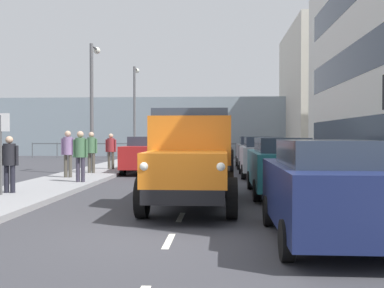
# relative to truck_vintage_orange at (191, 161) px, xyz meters

# --- Properties ---
(ground_plane) EXTENTS (80.00, 80.00, 0.00)m
(ground_plane) POSITION_rel_truck_vintage_orange_xyz_m (0.14, -6.69, -1.18)
(ground_plane) COLOR #38383D
(sidewalk_left) EXTENTS (2.60, 35.28, 0.15)m
(sidewalk_left) POSITION_rel_truck_vintage_orange_xyz_m (-4.75, -6.69, -1.10)
(sidewalk_left) COLOR gray
(sidewalk_left) RESTS_ON ground_plane
(sidewalk_right) EXTENTS (2.60, 35.28, 0.15)m
(sidewalk_right) POSITION_rel_truck_vintage_orange_xyz_m (5.03, -6.69, -1.10)
(sidewalk_right) COLOR gray
(sidewalk_right) RESTS_ON ground_plane
(road_centreline_markings) EXTENTS (0.12, 31.22, 0.01)m
(road_centreline_markings) POSITION_rel_truck_vintage_orange_xyz_m (0.14, -6.32, -1.17)
(road_centreline_markings) COLOR silver
(road_centreline_markings) RESTS_ON ground_plane
(building_far_block) EXTENTS (6.97, 11.52, 10.20)m
(building_far_block) POSITION_rel_truck_vintage_orange_xyz_m (-9.53, -25.52, 3.92)
(building_far_block) COLOR beige
(building_far_block) RESTS_ON ground_plane
(sea_horizon) EXTENTS (80.00, 0.80, 5.00)m
(sea_horizon) POSITION_rel_truck_vintage_orange_xyz_m (0.14, -27.33, 1.32)
(sea_horizon) COLOR #84939E
(sea_horizon) RESTS_ON ground_plane
(seawall_railing) EXTENTS (28.08, 0.08, 1.20)m
(seawall_railing) POSITION_rel_truck_vintage_orange_xyz_m (0.14, -23.73, -0.26)
(seawall_railing) COLOR #4C5156
(seawall_railing) RESTS_ON ground_plane
(truck_vintage_orange) EXTENTS (2.17, 5.64, 2.43)m
(truck_vintage_orange) POSITION_rel_truck_vintage_orange_xyz_m (0.00, 0.00, 0.00)
(truck_vintage_orange) COLOR black
(truck_vintage_orange) RESTS_ON ground_plane
(car_navy_kerbside_near) EXTENTS (1.81, 4.08, 1.72)m
(car_navy_kerbside_near) POSITION_rel_truck_vintage_orange_xyz_m (-2.49, 3.27, -0.28)
(car_navy_kerbside_near) COLOR navy
(car_navy_kerbside_near) RESTS_ON ground_plane
(car_teal_kerbside_1) EXTENTS (1.78, 4.43, 1.72)m
(car_teal_kerbside_1) POSITION_rel_truck_vintage_orange_xyz_m (-2.49, -2.67, -0.28)
(car_teal_kerbside_1) COLOR #1E6670
(car_teal_kerbside_1) RESTS_ON ground_plane
(car_silver_kerbside_2) EXTENTS (1.90, 3.81, 1.72)m
(car_silver_kerbside_2) POSITION_rel_truck_vintage_orange_xyz_m (-2.49, -8.58, -0.28)
(car_silver_kerbside_2) COLOR #B7BABF
(car_silver_kerbside_2) RESTS_ON ground_plane
(car_grey_kerbside_3) EXTENTS (1.89, 3.90, 1.72)m
(car_grey_kerbside_3) POSITION_rel_truck_vintage_orange_xyz_m (-2.49, -13.65, -0.28)
(car_grey_kerbside_3) COLOR slate
(car_grey_kerbside_3) RESTS_ON ground_plane
(car_red_oppositeside_0) EXTENTS (1.86, 4.41, 1.72)m
(car_red_oppositeside_0) POSITION_rel_truck_vintage_orange_xyz_m (2.78, -10.17, -0.28)
(car_red_oppositeside_0) COLOR #B21E1E
(car_red_oppositeside_0) RESTS_ON ground_plane
(car_white_oppositeside_1) EXTENTS (1.82, 4.62, 1.72)m
(car_white_oppositeside_1) POSITION_rel_truck_vintage_orange_xyz_m (2.78, -16.71, -0.28)
(car_white_oppositeside_1) COLOR white
(car_white_oppositeside_1) RESTS_ON ground_plane
(car_maroon_oppositeside_2) EXTENTS (1.85, 4.59, 1.72)m
(car_maroon_oppositeside_2) POSITION_rel_truck_vintage_orange_xyz_m (2.78, -23.75, -0.28)
(car_maroon_oppositeside_2) COLOR maroon
(car_maroon_oppositeside_2) RESTS_ON ground_plane
(pedestrian_by_lamp) EXTENTS (0.53, 0.34, 1.62)m
(pedestrian_by_lamp) POSITION_rel_truck_vintage_orange_xyz_m (5.30, -1.54, -0.08)
(pedestrian_by_lamp) COLOR black
(pedestrian_by_lamp) RESTS_ON sidewalk_right
(pedestrian_near_railing) EXTENTS (0.53, 0.34, 1.79)m
(pedestrian_near_railing) POSITION_rel_truck_vintage_orange_xyz_m (4.20, -4.58, 0.03)
(pedestrian_near_railing) COLOR #383342
(pedestrian_near_railing) RESTS_ON sidewalk_right
(pedestrian_strolling) EXTENTS (0.53, 0.34, 1.82)m
(pedestrian_strolling) POSITION_rel_truck_vintage_orange_xyz_m (5.23, -6.26, 0.05)
(pedestrian_strolling) COLOR #4C473D
(pedestrian_strolling) RESTS_ON sidewalk_right
(pedestrian_with_bag) EXTENTS (0.53, 0.34, 1.78)m
(pedestrian_with_bag) POSITION_rel_truck_vintage_orange_xyz_m (4.91, -8.35, 0.03)
(pedestrian_with_bag) COLOR #4C473D
(pedestrian_with_bag) RESTS_ON sidewalk_right
(pedestrian_in_dark_coat) EXTENTS (0.53, 0.34, 1.72)m
(pedestrian_in_dark_coat) POSITION_rel_truck_vintage_orange_xyz_m (4.62, -10.64, -0.02)
(pedestrian_in_dark_coat) COLOR #4C473D
(pedestrian_in_dark_coat) RESTS_ON sidewalk_right
(lamp_post_promenade) EXTENTS (0.32, 1.14, 5.78)m
(lamp_post_promenade) POSITION_rel_truck_vintage_orange_xyz_m (5.12, -9.31, 2.46)
(lamp_post_promenade) COLOR #59595B
(lamp_post_promenade) RESTS_ON sidewalk_right
(lamp_post_far) EXTENTS (0.32, 1.14, 6.23)m
(lamp_post_far) POSITION_rel_truck_vintage_orange_xyz_m (5.07, -19.12, 2.70)
(lamp_post_far) COLOR #59595B
(lamp_post_far) RESTS_ON sidewalk_right
(street_sign) EXTENTS (0.50, 0.07, 2.25)m
(street_sign) POSITION_rel_truck_vintage_orange_xyz_m (5.33, -1.09, 0.50)
(street_sign) COLOR #4C4C4C
(street_sign) RESTS_ON sidewalk_right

